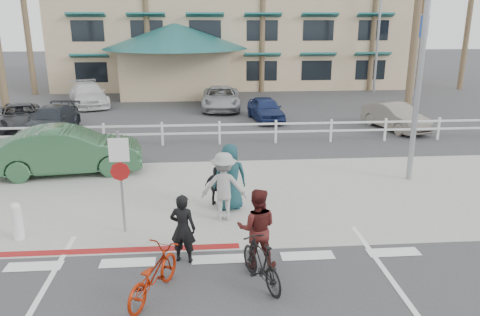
{
  "coord_description": "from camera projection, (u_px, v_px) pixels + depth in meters",
  "views": [
    {
      "loc": [
        -0.28,
        -8.72,
        5.17
      ],
      "look_at": [
        0.7,
        3.44,
        1.5
      ],
      "focal_mm": 35.0,
      "sensor_mm": 36.0,
      "label": 1
    }
  ],
  "objects": [
    {
      "name": "lot_car_0",
      "position": [
        20.0,
        117.0,
        22.42
      ],
      "size": [
        3.48,
        4.79,
        1.21
      ],
      "primitive_type": "imported",
      "rotation": [
        0.0,
        0.0,
        0.38
      ],
      "color": "#2B2D32",
      "rests_on": "ground"
    },
    {
      "name": "lot_car_2",
      "position": [
        266.0,
        109.0,
        24.34
      ],
      "size": [
        1.83,
        3.71,
        1.22
      ],
      "primitive_type": "imported",
      "rotation": [
        0.0,
        0.0,
        0.11
      ],
      "color": "navy",
      "rests_on": "ground"
    },
    {
      "name": "ground",
      "position": [
        220.0,
        274.0,
        9.83
      ],
      "size": [
        140.0,
        140.0,
        0.0
      ],
      "primitive_type": "plane",
      "color": "#333335"
    },
    {
      "name": "lot_car_5",
      "position": [
        221.0,
        98.0,
        27.33
      ],
      "size": [
        2.36,
        4.76,
        1.3
      ],
      "primitive_type": "imported",
      "rotation": [
        0.0,
        0.0,
        -0.04
      ],
      "color": "#96999C",
      "rests_on": "ground"
    },
    {
      "name": "parking_lot",
      "position": [
        208.0,
        111.0,
        27.01
      ],
      "size": [
        50.0,
        16.0,
        0.01
      ],
      "primitive_type": "cube",
      "color": "#333335",
      "rests_on": "ground"
    },
    {
      "name": "bike_black",
      "position": [
        261.0,
        263.0,
        9.31
      ],
      "size": [
        1.0,
        1.68,
        0.98
      ],
      "primitive_type": "imported",
      "rotation": [
        0.0,
        0.0,
        3.5
      ],
      "color": "black",
      "rests_on": "ground"
    },
    {
      "name": "info_sign",
      "position": [
        417.0,
        55.0,
        31.1
      ],
      "size": [
        1.2,
        0.16,
        5.6
      ],
      "primitive_type": null,
      "color": "navy",
      "rests_on": "ground"
    },
    {
      "name": "lot_car_3",
      "position": [
        395.0,
        117.0,
        22.31
      ],
      "size": [
        2.28,
        4.03,
        1.26
      ],
      "primitive_type": "imported",
      "rotation": [
        0.0,
        0.0,
        0.26
      ],
      "color": "slate",
      "rests_on": "ground"
    },
    {
      "name": "sidewalk_plaza",
      "position": [
        214.0,
        196.0,
        14.13
      ],
      "size": [
        22.0,
        7.0,
        0.01
      ],
      "primitive_type": "cube",
      "color": "gray",
      "rests_on": "ground"
    },
    {
      "name": "streetlight_1",
      "position": [
        379.0,
        24.0,
        32.29
      ],
      "size": [
        0.6,
        2.0,
        9.5
      ],
      "primitive_type": null,
      "color": "gray",
      "rests_on": "ground"
    },
    {
      "name": "pedestrian_a",
      "position": [
        224.0,
        187.0,
        12.23
      ],
      "size": [
        1.27,
        0.82,
        1.85
      ],
      "primitive_type": "imported",
      "rotation": [
        0.0,
        0.0,
        3.03
      ],
      "color": "gray",
      "rests_on": "ground"
    },
    {
      "name": "lot_car_4",
      "position": [
        88.0,
        94.0,
        28.39
      ],
      "size": [
        3.51,
        5.16,
        1.39
      ],
      "primitive_type": "imported",
      "rotation": [
        0.0,
        0.0,
        0.36
      ],
      "color": "silver",
      "rests_on": "ground"
    },
    {
      "name": "pedestrian_b",
      "position": [
        230.0,
        177.0,
        12.91
      ],
      "size": [
        0.99,
        0.72,
        1.88
      ],
      "primitive_type": "imported",
      "rotation": [
        0.0,
        0.0,
        3.27
      ],
      "color": "#13363C",
      "rests_on": "ground"
    },
    {
      "name": "cross_street",
      "position": [
        211.0,
        158.0,
        17.94
      ],
      "size": [
        40.0,
        5.0,
        0.01
      ],
      "primitive_type": "cube",
      "color": "#333335",
      "rests_on": "ground"
    },
    {
      "name": "rider_black",
      "position": [
        257.0,
        228.0,
        9.9
      ],
      "size": [
        0.94,
        0.78,
        1.77
      ],
      "primitive_type": "imported",
      "rotation": [
        0.0,
        0.0,
        3.01
      ],
      "color": "#441614",
      "rests_on": "ground"
    },
    {
      "name": "rider_red",
      "position": [
        183.0,
        229.0,
        10.13
      ],
      "size": [
        0.65,
        0.51,
        1.57
      ],
      "primitive_type": "imported",
      "rotation": [
        0.0,
        0.0,
        2.88
      ],
      "color": "black",
      "rests_on": "ground"
    },
    {
      "name": "car_white_sedan",
      "position": [
        68.0,
        151.0,
        15.98
      ],
      "size": [
        5.1,
        2.35,
        1.62
      ],
      "primitive_type": "imported",
      "rotation": [
        0.0,
        0.0,
        1.7
      ],
      "color": "#264D30",
      "rests_on": "ground"
    },
    {
      "name": "streetlight_0",
      "position": [
        424.0,
        40.0,
        14.28
      ],
      "size": [
        0.6,
        2.0,
        9.0
      ],
      "primitive_type": null,
      "color": "gray",
      "rests_on": "ground"
    },
    {
      "name": "building",
      "position": [
        229.0,
        11.0,
        37.95
      ],
      "size": [
        28.0,
        16.0,
        11.3
      ],
      "primitive_type": null,
      "color": "#C8AF89",
      "rests_on": "ground"
    },
    {
      "name": "pedestrian_child",
      "position": [
        216.0,
        186.0,
        13.27
      ],
      "size": [
        0.73,
        0.48,
        1.15
      ],
      "primitive_type": "imported",
      "rotation": [
        0.0,
        0.0,
        2.82
      ],
      "color": "black",
      "rests_on": "ground"
    },
    {
      "name": "curb_red",
      "position": [
        88.0,
        252.0,
        10.75
      ],
      "size": [
        7.0,
        0.25,
        0.02
      ],
      "primitive_type": "cube",
      "color": "maroon",
      "rests_on": "ground"
    },
    {
      "name": "bollard_0",
      "position": [
        17.0,
        221.0,
        11.24
      ],
      "size": [
        0.26,
        0.26,
        0.95
      ],
      "primitive_type": null,
      "color": "silver",
      "rests_on": "ground"
    },
    {
      "name": "rail_fence",
      "position": [
        222.0,
        133.0,
        19.75
      ],
      "size": [
        29.4,
        0.16,
        1.0
      ],
      "primitive_type": null,
      "color": "silver",
      "rests_on": "ground"
    },
    {
      "name": "lot_car_1",
      "position": [
        51.0,
        120.0,
        21.69
      ],
      "size": [
        2.06,
        4.32,
        1.21
      ],
      "primitive_type": "imported",
      "rotation": [
        0.0,
        0.0,
        -0.09
      ],
      "color": "#20252C",
      "rests_on": "ground"
    },
    {
      "name": "sign_post",
      "position": [
        121.0,
        177.0,
        11.34
      ],
      "size": [
        0.5,
        0.1,
        2.9
      ],
      "primitive_type": null,
      "color": "gray",
      "rests_on": "ground"
    },
    {
      "name": "bike_red",
      "position": [
        153.0,
        275.0,
        8.91
      ],
      "size": [
        1.3,
        1.9,
        0.95
      ],
      "primitive_type": "imported",
      "rotation": [
        0.0,
        0.0,
        2.73
      ],
      "color": "maroon",
      "rests_on": "ground"
    }
  ]
}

